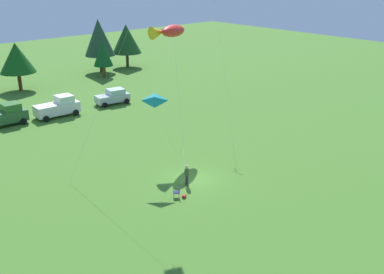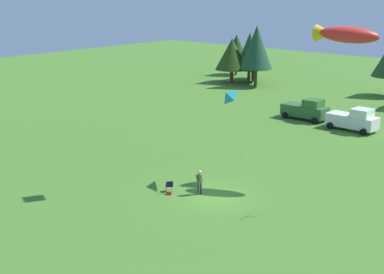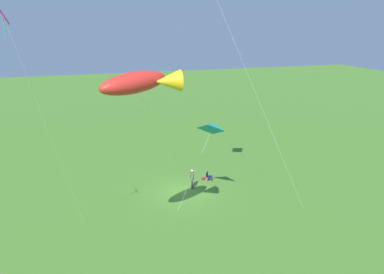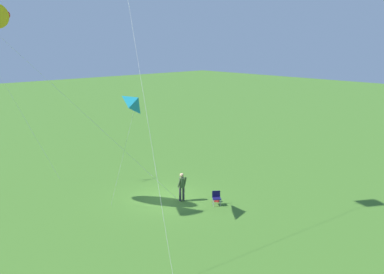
{
  "view_description": "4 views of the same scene",
  "coord_description": "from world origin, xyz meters",
  "px_view_note": "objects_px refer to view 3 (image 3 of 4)",
  "views": [
    {
      "loc": [
        -22.07,
        -24.72,
        16.36
      ],
      "look_at": [
        -1.05,
        -1.11,
        4.29
      ],
      "focal_mm": 42.0,
      "sensor_mm": 36.0,
      "label": 1
    },
    {
      "loc": [
        21.45,
        -26.85,
        13.87
      ],
      "look_at": [
        -1.7,
        -0.47,
        4.0
      ],
      "focal_mm": 50.0,
      "sensor_mm": 36.0,
      "label": 2
    },
    {
      "loc": [
        8.05,
        27.64,
        13.69
      ],
      "look_at": [
        -0.09,
        2.36,
        5.54
      ],
      "focal_mm": 35.0,
      "sensor_mm": 36.0,
      "label": 3
    },
    {
      "loc": [
        -20.43,
        16.51,
        9.65
      ],
      "look_at": [
        -1.27,
        -1.05,
        3.92
      ],
      "focal_mm": 42.0,
      "sensor_mm": 36.0,
      "label": 4
    }
  ],
  "objects_px": {
    "backpack_on_grass": "(203,179)",
    "kite_diamond_rainbow": "(8,29)",
    "folding_chair": "(208,176)",
    "person_kite_flyer": "(192,177)",
    "kite_large_fish": "(142,82)",
    "kite_delta_teal": "(212,127)"
  },
  "relations": [
    {
      "from": "kite_delta_teal",
      "to": "kite_diamond_rainbow",
      "type": "relative_size",
      "value": 0.48
    },
    {
      "from": "kite_large_fish",
      "to": "kite_delta_teal",
      "type": "bearing_deg",
      "value": -138.16
    },
    {
      "from": "person_kite_flyer",
      "to": "backpack_on_grass",
      "type": "relative_size",
      "value": 5.44
    },
    {
      "from": "folding_chair",
      "to": "backpack_on_grass",
      "type": "xyz_separation_m",
      "value": [
        0.35,
        -0.37,
        -0.38
      ]
    },
    {
      "from": "person_kite_flyer",
      "to": "folding_chair",
      "type": "height_order",
      "value": "person_kite_flyer"
    },
    {
      "from": "kite_large_fish",
      "to": "kite_diamond_rainbow",
      "type": "height_order",
      "value": "kite_diamond_rainbow"
    },
    {
      "from": "person_kite_flyer",
      "to": "folding_chair",
      "type": "xyz_separation_m",
      "value": [
        -1.88,
        -1.08,
        -0.53
      ]
    },
    {
      "from": "folding_chair",
      "to": "person_kite_flyer",
      "type": "bearing_deg",
      "value": -113.7
    },
    {
      "from": "kite_large_fish",
      "to": "kite_delta_teal",
      "type": "distance_m",
      "value": 9.18
    },
    {
      "from": "backpack_on_grass",
      "to": "kite_large_fish",
      "type": "xyz_separation_m",
      "value": [
        7.1,
        10.21,
        10.59
      ]
    },
    {
      "from": "person_kite_flyer",
      "to": "kite_delta_teal",
      "type": "relative_size",
      "value": 0.25
    },
    {
      "from": "person_kite_flyer",
      "to": "folding_chair",
      "type": "relative_size",
      "value": 2.12
    },
    {
      "from": "backpack_on_grass",
      "to": "kite_large_fish",
      "type": "height_order",
      "value": "kite_large_fish"
    },
    {
      "from": "backpack_on_grass",
      "to": "kite_delta_teal",
      "type": "height_order",
      "value": "kite_delta_teal"
    },
    {
      "from": "kite_large_fish",
      "to": "kite_diamond_rainbow",
      "type": "bearing_deg",
      "value": 1.77
    },
    {
      "from": "kite_large_fish",
      "to": "folding_chair",
      "type": "bearing_deg",
      "value": -127.11
    },
    {
      "from": "backpack_on_grass",
      "to": "person_kite_flyer",
      "type": "bearing_deg",
      "value": 43.3
    },
    {
      "from": "person_kite_flyer",
      "to": "kite_large_fish",
      "type": "bearing_deg",
      "value": -108.3
    },
    {
      "from": "folding_chair",
      "to": "backpack_on_grass",
      "type": "distance_m",
      "value": 0.63
    },
    {
      "from": "folding_chair",
      "to": "kite_diamond_rainbow",
      "type": "distance_m",
      "value": 21.16
    },
    {
      "from": "backpack_on_grass",
      "to": "kite_diamond_rainbow",
      "type": "bearing_deg",
      "value": 38.43
    },
    {
      "from": "person_kite_flyer",
      "to": "kite_large_fish",
      "type": "distance_m",
      "value": 14.19
    }
  ]
}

